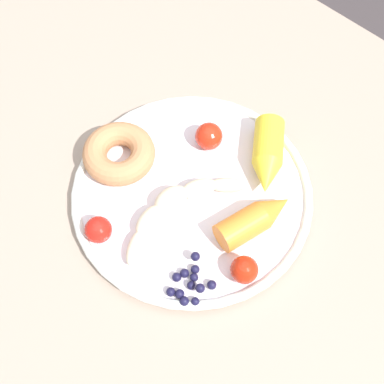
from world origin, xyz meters
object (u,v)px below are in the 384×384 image
Objects in this scene: plate at (192,193)px; blueberry_pile at (190,283)px; carrot_yellow at (268,156)px; tomato_mid at (244,270)px; tomato_far at (209,136)px; banana at (175,206)px; tomato_near at (98,230)px; donut at (119,153)px; dining_table at (214,218)px; carrot_orange at (255,219)px.

blueberry_pile is (0.08, -0.09, 0.01)m from plate.
tomato_mid is (0.08, -0.14, -0.00)m from carrot_yellow.
tomato_far is (-0.08, -0.03, -0.00)m from carrot_yellow.
tomato_near reaches higher than banana.
tomato_near is at bearing -107.91° from plate.
donut reaches higher than blueberry_pile.
tomato_far is at bearing 145.36° from dining_table.
tomato_far is (-0.04, 0.03, 0.14)m from dining_table.
carrot_yellow is at bearing 102.54° from blueberry_pile.
donut is at bearing -124.03° from tomato_far.
tomato_mid is at bearing -34.84° from dining_table.
carrot_orange reaches higher than dining_table.
banana is (-0.00, -0.07, 0.14)m from dining_table.
tomato_far reaches higher than tomato_near.
tomato_mid is (0.12, -0.04, 0.02)m from plate.
tomato_near is (-0.08, -0.22, -0.00)m from carrot_yellow.
donut is at bearing -163.36° from plate.
banana is at bearing 143.99° from blueberry_pile.
dining_table is at bearing 120.17° from blueberry_pile.
carrot_yellow is 0.08m from tomato_far.
carrot_yellow is 3.32× the size of tomato_near.
donut reaches higher than plate.
banana is 5.64× the size of tomato_near.
carrot_yellow reaches higher than plate.
tomato_near is (0.06, -0.09, 0.00)m from donut.
dining_table is 16.39× the size of blueberry_pile.
carrot_yellow reaches higher than tomato_near.
carrot_yellow is at bearing 119.99° from tomato_mid.
donut is (-0.10, -0.03, 0.02)m from plate.
tomato_far reaches higher than plate.
donut is 0.20m from blueberry_pile.
banana is 5.11× the size of tomato_far.
tomato_far is at bearing 55.97° from donut.
carrot_yellow is (0.04, 0.10, 0.02)m from plate.
tomato_mid is at bearing -34.78° from tomato_far.
carrot_orange reaches higher than plate.
carrot_yellow is at bearing 73.53° from banana.
dining_table is 0.15m from tomato_far.
blueberry_pile reaches higher than dining_table.
tomato_far is at bearing 116.94° from plate.
banana is at bearing -148.78° from carrot_orange.
carrot_yellow is 1.84× the size of blueberry_pile.
tomato_far is (0.00, 0.19, 0.00)m from tomato_near.
tomato_far is (-0.12, 0.16, 0.01)m from blueberry_pile.
plate is at bearing 16.64° from donut.
tomato_near is 0.19m from tomato_far.
tomato_mid reaches higher than dining_table.
tomato_mid is at bearing -17.92° from plate.
carrot_orange is 0.19m from tomato_near.
dining_table is at bearing 165.34° from carrot_orange.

